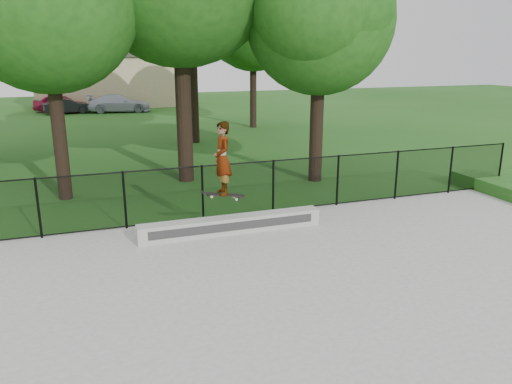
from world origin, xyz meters
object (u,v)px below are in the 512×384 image
car_c (119,103)px  car_a (61,103)px  grind_ledge (232,225)px  skater_airborne (222,160)px  car_b (67,106)px

car_c → car_a: bearing=78.0°
grind_ledge → car_c: bearing=90.8°
grind_ledge → car_a: bearing=98.8°
skater_airborne → car_b: bearing=97.6°
grind_ledge → car_a: size_ratio=1.20×
car_b → skater_airborne: size_ratio=1.61×
car_b → skater_airborne: 28.87m
car_a → skater_airborne: size_ratio=2.06×
car_c → skater_airborne: skater_airborne is taller
car_c → skater_airborne: size_ratio=2.24×
car_a → car_c: (4.16, -1.50, 0.00)m
grind_ledge → car_a: car_a is taller
car_c → skater_airborne: bearing=-171.9°
car_b → skater_airborne: skater_airborne is taller
grind_ledge → car_c: car_c is taller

